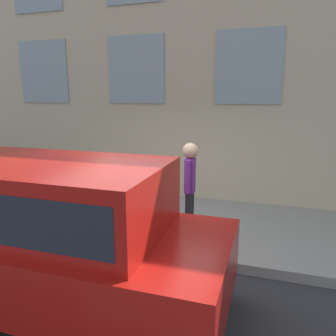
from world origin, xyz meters
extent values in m
plane|color=#2D2D30|center=(0.00, 0.00, 0.00)|extent=(80.00, 80.00, 0.00)
cube|color=gray|center=(1.57, 0.00, 0.09)|extent=(3.13, 60.00, 0.17)
cube|color=#C6B793|center=(3.28, 0.00, 3.94)|extent=(0.30, 40.00, 7.87)
cube|color=#8C9EA8|center=(3.11, -1.37, 3.36)|extent=(0.03, 1.49, 1.65)
cube|color=#8C9EA8|center=(3.11, 1.37, 3.36)|extent=(0.03, 1.49, 1.65)
cube|color=#8C9EA8|center=(3.11, 4.12, 3.36)|extent=(0.03, 1.49, 1.65)
cylinder|color=gray|center=(0.60, 0.14, 0.19)|extent=(0.30, 0.30, 0.04)
cylinder|color=gray|center=(0.60, 0.14, 0.49)|extent=(0.22, 0.22, 0.63)
sphere|color=slate|center=(0.60, 0.14, 0.80)|extent=(0.23, 0.23, 0.23)
cylinder|color=black|center=(0.60, 0.14, 0.87)|extent=(0.08, 0.08, 0.09)
cylinder|color=gray|center=(0.60, -0.02, 0.56)|extent=(0.09, 0.10, 0.09)
cylinder|color=gray|center=(0.60, 0.31, 0.56)|extent=(0.09, 0.10, 0.09)
cylinder|color=#232328|center=(0.71, -0.62, 0.59)|extent=(0.12, 0.12, 0.84)
cylinder|color=#232328|center=(0.88, -0.62, 0.59)|extent=(0.12, 0.12, 0.84)
cube|color=#72288C|center=(0.79, -0.62, 1.33)|extent=(0.23, 0.16, 0.63)
cylinder|color=#72288C|center=(0.63, -0.62, 1.34)|extent=(0.10, 0.10, 0.60)
cylinder|color=#72288C|center=(0.96, -0.62, 1.34)|extent=(0.10, 0.10, 0.60)
sphere|color=tan|center=(0.79, -0.62, 1.78)|extent=(0.28, 0.28, 0.28)
cylinder|color=black|center=(-0.66, 2.30, 0.34)|extent=(0.24, 0.67, 0.67)
cylinder|color=black|center=(-0.66, -0.71, 0.34)|extent=(0.24, 0.67, 0.67)
cube|color=#A5140F|center=(-1.51, 0.79, 0.73)|extent=(1.93, 4.87, 0.78)
cube|color=#A5140F|center=(-1.51, 0.67, 1.53)|extent=(1.70, 3.02, 0.83)
cube|color=#1E232D|center=(-1.51, 0.67, 1.53)|extent=(1.71, 2.78, 0.53)
camera|label=1|loc=(-4.75, -1.97, 2.73)|focal=35.00mm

